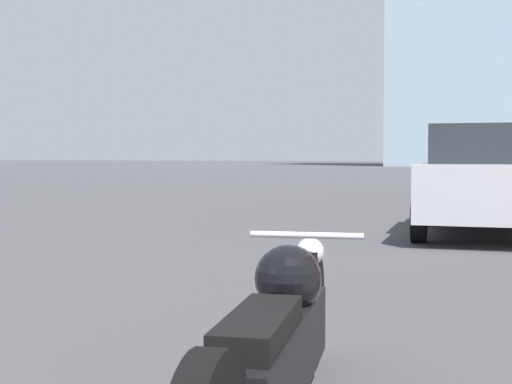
% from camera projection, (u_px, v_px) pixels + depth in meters
% --- Properties ---
extents(motorcycle, '(0.80, 2.73, 0.78)m').
position_uv_depth(motorcycle, '(277.00, 345.00, 3.01)').
color(motorcycle, black).
rests_on(motorcycle, ground_plane).
extents(parked_car_silver, '(2.27, 4.38, 1.66)m').
position_uv_depth(parked_car_silver, '(485.00, 180.00, 10.80)').
color(parked_car_silver, '#BCBCC1').
rests_on(parked_car_silver, ground_plane).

